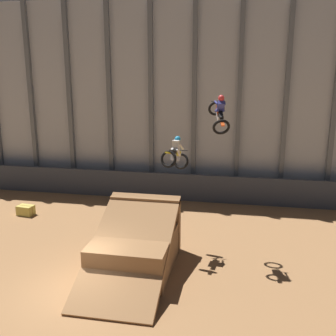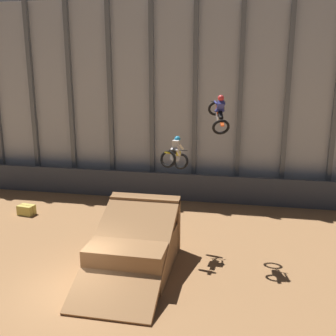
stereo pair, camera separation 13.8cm
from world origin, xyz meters
name	(u,v)px [view 1 (the left image)]	position (x,y,z in m)	size (l,w,h in m)	color
ground_plane	(79,291)	(0.00, 0.00, 0.00)	(60.00, 60.00, 0.00)	#996B42
arena_back_wall	(152,100)	(0.00, 12.44, 6.19)	(32.00, 0.40, 12.39)	#ADB2B7
lower_barrier	(148,185)	(0.00, 11.22, 0.87)	(31.36, 0.20, 1.73)	#383D47
dirt_ramp	(136,246)	(1.62, 2.39, 0.90)	(3.18, 5.85, 2.70)	olive
rider_bike_left_air	(175,155)	(2.96, 4.26, 4.47)	(1.12, 1.78, 1.62)	black
rider_bike_right_air	(219,113)	(4.81, 4.38, 6.32)	(1.11, 1.89, 1.69)	black
hay_bale_trackside	(26,210)	(-6.19, 6.97, 0.28)	(0.97, 0.71, 0.57)	#CCB751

